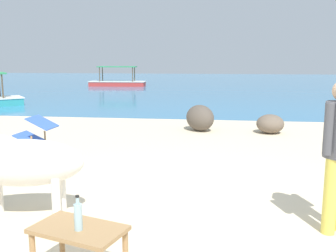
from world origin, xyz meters
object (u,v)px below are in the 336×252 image
Objects in this scene: bottle at (78,216)px; boat_red at (117,82)px; deck_chair_far at (36,131)px; cow at (20,163)px; low_bench_table at (79,236)px.

boat_red reaches higher than bottle.
bottle is 0.08× the size of boat_red.
deck_chair_far is at bearing 119.88° from bottle.
cow is 21.16m from boat_red.
boat_red reaches higher than cow.
cow is 5.91× the size of bottle.
boat_red reaches higher than low_bench_table.
cow is 3.43m from deck_chair_far.
cow is 1.65m from bottle.
bottle is at bearing -48.30° from low_bench_table.
low_bench_table is 2.90× the size of bottle.
boat_red reaches higher than deck_chair_far.
cow is 2.04× the size of low_bench_table.
deck_chair_far reaches higher than low_bench_table.
low_bench_table is 0.23× the size of boat_red.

